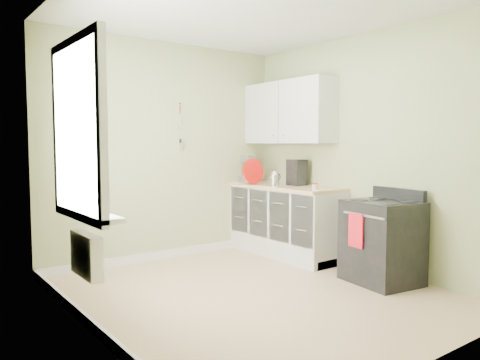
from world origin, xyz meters
TOP-DOWN VIEW (x-y plane):
  - floor at (0.00, 0.00)m, footprint 3.20×3.60m
  - ceiling at (0.00, 0.00)m, footprint 3.20×3.60m
  - wall_back at (0.00, 1.81)m, footprint 3.20×0.02m
  - wall_left at (-1.61, 0.00)m, footprint 0.02×3.60m
  - wall_right at (1.61, 0.00)m, footprint 0.02×3.60m
  - base_cabinets at (1.30, 1.00)m, footprint 0.60×1.60m
  - countertop at (1.29, 1.00)m, footprint 0.64×1.60m
  - upper_cabinets at (1.43, 1.10)m, footprint 0.35×1.40m
  - window at (-1.58, 0.30)m, footprint 0.06×1.14m
  - window_sill at (-1.51, 0.30)m, footprint 0.18×1.14m
  - radiator at (-1.54, 0.25)m, footprint 0.12×0.50m
  - wall_utensils at (0.20, 1.78)m, footprint 0.02×0.14m
  - stove at (1.28, -0.50)m, footprint 0.71×0.77m
  - stand_mixer at (1.22, 1.74)m, footprint 0.24×0.37m
  - kettle at (1.05, 0.94)m, footprint 0.19×0.11m
  - coffee_maker at (1.41, 0.92)m, footprint 0.19×0.21m
  - red_tray at (1.05, 1.37)m, footprint 0.34×0.06m
  - jar at (1.13, 0.33)m, footprint 0.07×0.07m
  - plant_a at (-1.50, 0.02)m, footprint 0.17×0.16m
  - plant_b at (-1.50, 0.24)m, footprint 0.23×0.23m
  - plant_c at (-1.50, 0.72)m, footprint 0.21×0.21m

SIDE VIEW (x-z plane):
  - floor at x=0.00m, z-range -0.02..0.00m
  - stove at x=1.28m, z-range -0.05..0.92m
  - base_cabinets at x=1.30m, z-range 0.00..0.87m
  - radiator at x=-1.54m, z-range 0.38..0.73m
  - window_sill at x=-1.51m, z-range 0.86..0.90m
  - countertop at x=1.29m, z-range 0.87..0.91m
  - jar at x=1.13m, z-range 0.91..0.99m
  - kettle at x=1.05m, z-range 0.91..1.10m
  - plant_a at x=-1.50m, z-range 0.90..1.16m
  - plant_c at x=-1.50m, z-range 0.90..1.20m
  - plant_b at x=-1.50m, z-range 0.90..1.23m
  - coffee_maker at x=1.41m, z-range 0.90..1.23m
  - red_tray at x=1.05m, z-range 0.91..1.25m
  - stand_mixer at x=1.22m, z-range 0.88..1.30m
  - wall_back at x=0.00m, z-range 0.00..2.70m
  - wall_left at x=-1.61m, z-range 0.00..2.70m
  - wall_right at x=1.61m, z-range 0.00..2.70m
  - window at x=-1.58m, z-range 0.83..2.27m
  - wall_utensils at x=0.20m, z-range 1.27..1.85m
  - upper_cabinets at x=1.43m, z-range 1.45..2.25m
  - ceiling at x=0.00m, z-range 2.70..2.72m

